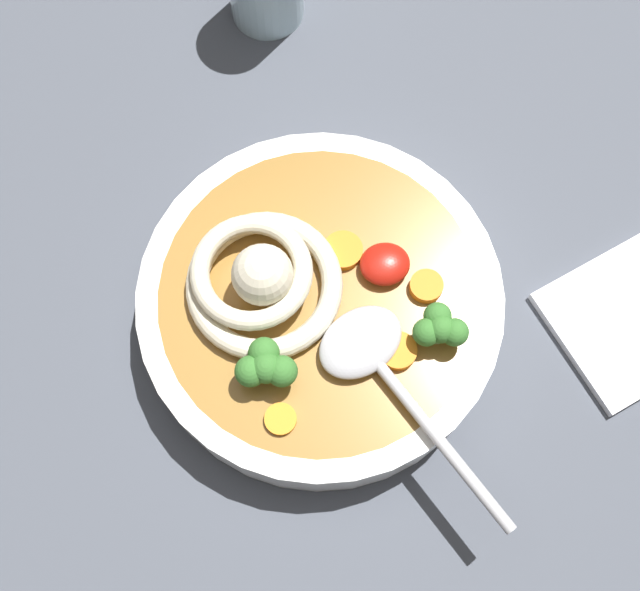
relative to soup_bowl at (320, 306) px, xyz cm
name	(u,v)px	position (x,y,z in cm)	size (l,w,h in cm)	color
table_slab	(306,313)	(0.91, -1.18, -4.73)	(97.34, 97.34, 4.31)	#474C56
soup_bowl	(320,306)	(0.00, 0.00, 0.00)	(25.20, 25.20, 4.98)	white
noodle_pile	(260,277)	(3.79, -1.48, 3.87)	(11.71, 11.48, 4.71)	beige
soup_spoon	(374,358)	(-2.64, 5.16, 3.21)	(10.85, 16.87, 1.60)	#B7B7BC
chili_sauce_dollop	(385,264)	(-4.69, -1.16, 3.19)	(3.46, 3.11, 1.56)	#B2190F
broccoli_floret_left	(266,366)	(4.36, 4.74, 4.40)	(4.03, 3.47, 3.18)	#7A9E60
broccoli_floret_rear	(440,328)	(-7.16, 4.16, 4.21)	(3.65, 3.14, 2.88)	#7A9E60
carrot_slice_far	(426,286)	(-7.20, 0.74, 2.78)	(2.29, 2.29, 0.74)	orange
carrot_slice_beside_noodles	(398,351)	(-4.35, 4.84, 2.77)	(2.56, 2.56, 0.73)	orange
carrot_slice_extra_b	(343,250)	(-2.12, -2.84, 2.74)	(2.75, 2.75, 0.66)	orange
carrot_slice_extra_a	(281,419)	(4.00, 7.92, 2.62)	(2.10, 2.10, 0.43)	orange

